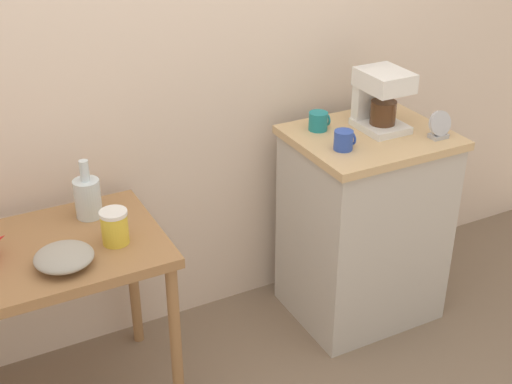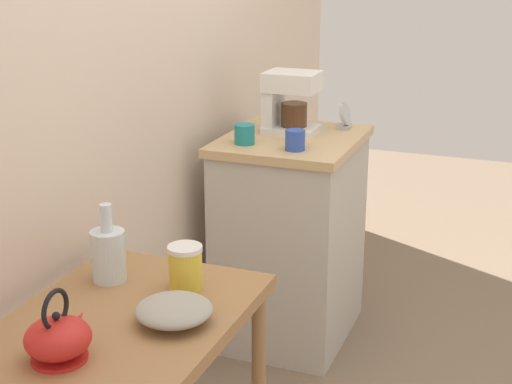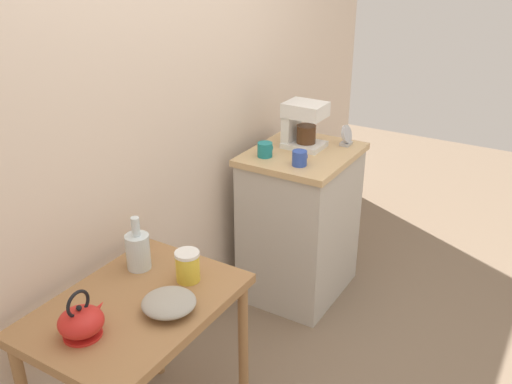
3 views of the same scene
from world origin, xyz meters
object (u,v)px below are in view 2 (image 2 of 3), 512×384
mug_blue (295,140)px  teakettle (59,337)px  bowl_stoneware (174,310)px  coffee_maker (287,100)px  canister_enamel (185,267)px  table_clock (345,117)px  glass_carafe_vase (108,253)px  mug_dark_teal (245,134)px

mug_blue → teakettle: bearing=175.6°
bowl_stoneware → coffee_maker: coffee_maker is taller
teakettle → canister_enamel: teakettle is taller
mug_blue → table_clock: (0.42, -0.09, 0.01)m
teakettle → table_clock: bearing=-6.1°
glass_carafe_vase → mug_blue: bearing=-13.5°
teakettle → glass_carafe_vase: (0.43, 0.13, 0.03)m
bowl_stoneware → table_clock: size_ratio=1.71×
bowl_stoneware → table_clock: (1.58, -0.03, 0.19)m
teakettle → mug_dark_teal: size_ratio=2.20×
glass_carafe_vase → mug_blue: (0.99, -0.24, 0.13)m
bowl_stoneware → canister_enamel: (0.20, 0.06, 0.03)m
teakettle → mug_blue: bearing=-4.4°
glass_carafe_vase → mug_dark_teal: mug_dark_teal is taller
glass_carafe_vase → mug_blue: 1.03m
bowl_stoneware → coffee_maker: bearing=7.3°
coffee_maker → mug_blue: size_ratio=3.08×
mug_dark_teal → table_clock: size_ratio=0.75×
coffee_maker → table_clock: bearing=-53.2°
glass_carafe_vase → teakettle: bearing=-163.4°
bowl_stoneware → glass_carafe_vase: size_ratio=0.87×
teakettle → mug_dark_teal: bearing=4.4°
canister_enamel → mug_dark_teal: bearing=12.3°
table_clock → bowl_stoneware: bearing=179.0°
mug_dark_teal → mug_blue: bearing=-94.6°
canister_enamel → mug_blue: (0.96, -0.01, 0.14)m
canister_enamel → coffee_maker: bearing=5.5°
bowl_stoneware → mug_blue: size_ratio=2.40×
coffee_maker → glass_carafe_vase: bearing=174.8°
canister_enamel → mug_dark_teal: size_ratio=1.46×
teakettle → mug_dark_teal: mug_dark_teal is taller
bowl_stoneware → glass_carafe_vase: 0.34m
bowl_stoneware → coffee_maker: size_ratio=0.78×
teakettle → canister_enamel: 0.47m
mug_dark_teal → table_clock: 0.50m
teakettle → canister_enamel: size_ratio=1.51×
glass_carafe_vase → canister_enamel: bearing=-82.3°
teakettle → coffee_maker: 1.70m
bowl_stoneware → mug_dark_teal: size_ratio=2.29×
table_clock → glass_carafe_vase: bearing=167.0°
teakettle → canister_enamel: bearing=-12.6°
mug_dark_teal → mug_blue: size_ratio=1.05×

